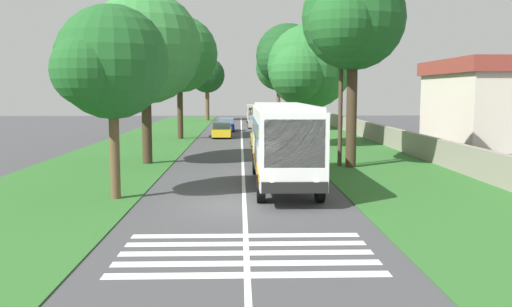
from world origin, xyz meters
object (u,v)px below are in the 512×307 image
(roadside_tree_left_3, at_px, (206,76))
(utility_pole, at_px, (341,99))
(coach_bus, at_px, (283,139))
(roadside_tree_right_2, at_px, (278,69))
(roadside_tree_left_1, at_px, (177,56))
(roadside_tree_left_2, at_px, (109,65))
(roadside_building, at_px, (488,102))
(trailing_car_1, at_px, (222,131))
(trailing_car_3, at_px, (255,122))
(trailing_minibus_0, at_px, (255,112))
(roadside_tree_left_0, at_px, (143,51))
(trailing_car_2, at_px, (226,125))
(roadside_tree_right_1, at_px, (350,22))
(roadside_tree_right_3, at_px, (286,58))
(trailing_car_0, at_px, (262,137))
(roadside_tree_right_0, at_px, (307,69))

(roadside_tree_left_3, height_order, utility_pole, roadside_tree_left_3)
(coach_bus, relative_size, roadside_tree_right_2, 1.00)
(roadside_tree_left_1, bearing_deg, roadside_tree_left_2, -178.92)
(roadside_building, bearing_deg, coach_bus, 136.01)
(trailing_car_1, xyz_separation_m, roadside_tree_right_2, (29.68, -7.27, 6.99))
(trailing_car_3, relative_size, trailing_minibus_0, 0.72)
(trailing_car_3, height_order, roadside_tree_left_0, roadside_tree_left_0)
(trailing_car_2, relative_size, roadside_tree_left_1, 0.39)
(roadside_tree_right_1, height_order, utility_pole, roadside_tree_right_1)
(trailing_car_3, distance_m, trailing_minibus_0, 10.95)
(trailing_car_1, distance_m, roadside_tree_left_2, 30.68)
(roadside_tree_right_1, height_order, roadside_tree_right_3, roadside_tree_right_3)
(trailing_car_0, height_order, roadside_tree_left_1, roadside_tree_left_1)
(trailing_car_2, bearing_deg, roadside_tree_left_0, 171.41)
(trailing_car_2, bearing_deg, trailing_car_3, -32.41)
(trailing_car_0, relative_size, roadside_tree_left_0, 0.42)
(trailing_car_3, bearing_deg, roadside_tree_right_1, -172.93)
(trailing_car_2, distance_m, roadside_tree_right_3, 9.90)
(coach_bus, height_order, utility_pole, utility_pole)
(roadside_tree_left_0, bearing_deg, roadside_tree_right_3, -20.97)
(roadside_tree_left_0, xyz_separation_m, roadside_tree_right_2, (48.67, -11.26, 0.97))
(trailing_car_3, height_order, roadside_tree_right_1, roadside_tree_right_1)
(trailing_car_0, relative_size, roadside_building, 0.36)
(roadside_tree_left_1, bearing_deg, trailing_minibus_0, -16.22)
(coach_bus, xyz_separation_m, utility_pole, (6.32, -3.78, 1.75))
(trailing_car_1, distance_m, roadside_tree_right_1, 23.61)
(roadside_tree_right_0, relative_size, utility_pole, 1.28)
(trailing_car_3, distance_m, roadside_tree_left_0, 34.36)
(roadside_tree_left_0, bearing_deg, roadside_tree_left_2, -176.94)
(coach_bus, height_order, roadside_tree_right_3, roadside_tree_right_3)
(trailing_car_1, bearing_deg, roadside_tree_right_1, -159.40)
(roadside_tree_right_0, distance_m, roadside_tree_right_3, 17.97)
(trailing_car_0, xyz_separation_m, roadside_tree_right_3, (16.98, -3.34, 7.36))
(trailing_minibus_0, relative_size, roadside_tree_right_0, 0.63)
(trailing_minibus_0, bearing_deg, roadside_tree_right_3, -168.98)
(roadside_tree_left_1, xyz_separation_m, roadside_tree_left_2, (-28.65, -0.54, -2.15))
(trailing_car_1, relative_size, roadside_tree_right_1, 0.38)
(trailing_car_0, xyz_separation_m, roadside_tree_left_0, (-11.18, 7.45, 6.01))
(coach_bus, distance_m, trailing_car_2, 35.91)
(roadside_tree_right_2, relative_size, roadside_tree_right_3, 0.95)
(roadside_tree_left_1, bearing_deg, roadside_tree_left_0, 179.81)
(trailing_car_3, distance_m, roadside_tree_left_1, 18.49)
(roadside_tree_left_0, distance_m, roadside_tree_left_2, 11.24)
(roadside_tree_right_3, relative_size, roadside_building, 0.97)
(trailing_car_3, relative_size, roadside_tree_left_3, 0.46)
(trailing_car_2, height_order, roadside_tree_left_2, roadside_tree_left_2)
(roadside_tree_right_1, bearing_deg, roadside_tree_left_3, 12.04)
(roadside_building, bearing_deg, roadside_tree_right_2, 20.33)
(trailing_car_3, xyz_separation_m, trailing_minibus_0, (10.91, -0.20, 0.88))
(roadside_tree_right_0, height_order, roadside_tree_right_2, roadside_tree_right_2)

